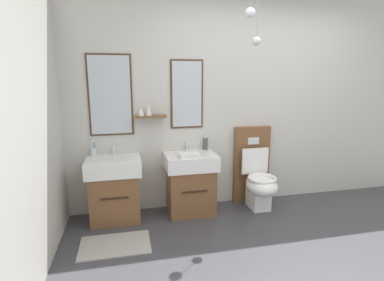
{
  "coord_description": "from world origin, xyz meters",
  "views": [
    {
      "loc": [
        -1.69,
        -1.95,
        1.62
      ],
      "look_at": [
        -0.95,
        1.3,
        0.92
      ],
      "focal_mm": 28.12,
      "sensor_mm": 36.0,
      "label": 1
    }
  ],
  "objects_px": {
    "vanity_sink_left": "(115,188)",
    "toothbrush_cup": "(93,151)",
    "folded_hand_towel": "(190,155)",
    "soap_dispenser": "(205,144)",
    "toilet": "(256,177)",
    "vanity_sink_right": "(190,182)"
  },
  "relations": [
    {
      "from": "vanity_sink_right",
      "to": "toilet",
      "type": "distance_m",
      "value": 0.86
    },
    {
      "from": "vanity_sink_left",
      "to": "toothbrush_cup",
      "type": "xyz_separation_m",
      "value": [
        -0.22,
        0.16,
        0.4
      ]
    },
    {
      "from": "folded_hand_towel",
      "to": "toilet",
      "type": "bearing_deg",
      "value": 8.75
    },
    {
      "from": "vanity_sink_left",
      "to": "toilet",
      "type": "xyz_separation_m",
      "value": [
        1.74,
        -0.0,
        -0.01
      ]
    },
    {
      "from": "folded_hand_towel",
      "to": "soap_dispenser",
      "type": "bearing_deg",
      "value": 48.71
    },
    {
      "from": "soap_dispenser",
      "to": "folded_hand_towel",
      "type": "distance_m",
      "value": 0.42
    },
    {
      "from": "toilet",
      "to": "soap_dispenser",
      "type": "relative_size",
      "value": 5.42
    },
    {
      "from": "vanity_sink_right",
      "to": "toothbrush_cup",
      "type": "distance_m",
      "value": 1.19
    },
    {
      "from": "vanity_sink_left",
      "to": "vanity_sink_right",
      "type": "xyz_separation_m",
      "value": [
        0.89,
        0.0,
        0.0
      ]
    },
    {
      "from": "vanity_sink_left",
      "to": "soap_dispenser",
      "type": "xyz_separation_m",
      "value": [
        1.12,
        0.17,
        0.43
      ]
    },
    {
      "from": "toothbrush_cup",
      "to": "folded_hand_towel",
      "type": "relative_size",
      "value": 0.88
    },
    {
      "from": "vanity_sink_left",
      "to": "folded_hand_towel",
      "type": "relative_size",
      "value": 3.31
    },
    {
      "from": "toothbrush_cup",
      "to": "vanity_sink_left",
      "type": "bearing_deg",
      "value": -35.9
    },
    {
      "from": "soap_dispenser",
      "to": "folded_hand_towel",
      "type": "bearing_deg",
      "value": -131.29
    },
    {
      "from": "vanity_sink_left",
      "to": "folded_hand_towel",
      "type": "distance_m",
      "value": 0.93
    },
    {
      "from": "toilet",
      "to": "toothbrush_cup",
      "type": "xyz_separation_m",
      "value": [
        -1.97,
        0.16,
        0.41
      ]
    },
    {
      "from": "toilet",
      "to": "toothbrush_cup",
      "type": "relative_size",
      "value": 5.14
    },
    {
      "from": "toilet",
      "to": "folded_hand_towel",
      "type": "xyz_separation_m",
      "value": [
        -0.9,
        -0.14,
        0.37
      ]
    },
    {
      "from": "soap_dispenser",
      "to": "folded_hand_towel",
      "type": "relative_size",
      "value": 0.84
    },
    {
      "from": "folded_hand_towel",
      "to": "vanity_sink_left",
      "type": "bearing_deg",
      "value": 170.68
    },
    {
      "from": "toothbrush_cup",
      "to": "toilet",
      "type": "bearing_deg",
      "value": -4.68
    },
    {
      "from": "vanity_sink_right",
      "to": "toilet",
      "type": "relative_size",
      "value": 0.73
    }
  ]
}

